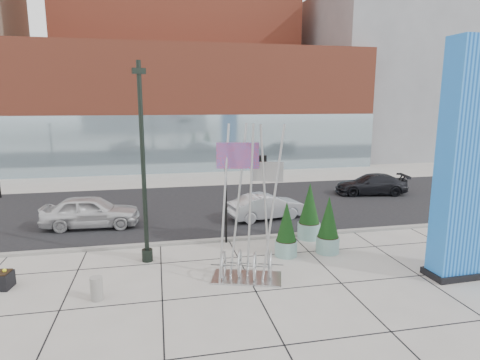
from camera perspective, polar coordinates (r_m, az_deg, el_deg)
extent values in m
plane|color=#9E9991|center=(14.26, -2.74, -14.18)|extent=(160.00, 160.00, 0.00)
cube|color=black|center=(23.63, -6.56, -3.91)|extent=(80.00, 12.00, 0.02)
cube|color=gray|center=(17.91, -4.77, -8.63)|extent=(80.00, 0.30, 0.12)
cube|color=#A54730|center=(39.87, -7.56, 10.10)|extent=(34.00, 10.00, 11.00)
cube|color=#8CA5B2|center=(35.26, -6.85, 5.13)|extent=(34.00, 0.60, 5.00)
cube|color=slate|center=(52.86, 20.85, 13.49)|extent=(20.00, 18.00, 18.00)
cube|color=#0B46AE|center=(15.64, 30.12, 2.20)|extent=(2.30, 0.99, 8.15)
cube|color=black|center=(16.61, 28.78, -11.42)|extent=(2.48, 1.18, 0.23)
cylinder|color=black|center=(15.30, -13.61, 2.05)|extent=(0.17, 0.17, 7.53)
cylinder|color=black|center=(16.21, -13.04, -10.37)|extent=(0.41, 0.41, 0.47)
cube|color=black|center=(15.16, -14.20, 14.81)|extent=(0.51, 0.32, 0.21)
cube|color=#B6B8BB|center=(14.42, 1.01, -13.73)|extent=(2.63, 1.85, 0.06)
cylinder|color=#B6B8BB|center=(13.17, -1.97, -3.77)|extent=(0.10, 0.10, 5.42)
cylinder|color=#B6B8BB|center=(13.61, -0.45, -3.28)|extent=(0.10, 0.10, 5.42)
cylinder|color=#B6B8BB|center=(13.44, 1.60, -3.47)|extent=(0.10, 0.10, 5.42)
cylinder|color=#B6B8BB|center=(13.86, 3.25, -3.03)|extent=(0.10, 0.10, 5.42)
cylinder|color=#B6B8BB|center=(13.48, 4.90, -3.46)|extent=(0.10, 0.10, 5.42)
torus|color=#B6B8BB|center=(13.98, -2.22, -12.38)|extent=(0.37, 0.96, 0.99)
torus|color=#B6B8BB|center=(14.26, -0.17, -11.87)|extent=(0.37, 0.96, 0.99)
torus|color=#B6B8BB|center=(14.18, 2.20, -12.02)|extent=(0.37, 0.96, 0.99)
torus|color=#B6B8BB|center=(14.50, 4.11, -11.50)|extent=(0.37, 0.96, 0.99)
cube|color=red|center=(13.14, -0.32, 3.43)|extent=(1.39, 0.38, 0.87)
cube|color=#B6B8BB|center=(13.55, 3.64, 1.32)|extent=(1.02, 0.47, 0.65)
cylinder|color=gray|center=(13.65, -19.72, -14.32)|extent=(0.39, 0.39, 0.75)
cylinder|color=black|center=(17.30, -2.02, -2.88)|extent=(0.09, 0.09, 3.83)
cube|color=black|center=(17.12, 0.66, 2.89)|extent=(1.79, 0.72, 0.46)
cube|color=#19D833|center=(16.95, -0.48, 2.81)|extent=(0.61, 0.21, 0.32)
cylinder|color=#82AFA8|center=(18.53, 9.74, -7.10)|extent=(1.02, 1.02, 0.72)
cylinder|color=black|center=(18.42, 9.78, -6.04)|extent=(0.94, 0.94, 0.06)
cone|color=black|center=(18.17, 9.87, -3.27)|extent=(0.92, 0.92, 1.84)
cylinder|color=#82AFA8|center=(17.01, 12.34, -8.95)|extent=(0.95, 0.95, 0.66)
cylinder|color=black|center=(16.91, 12.38, -7.90)|extent=(0.87, 0.87, 0.06)
cone|color=black|center=(16.65, 12.50, -5.13)|extent=(0.85, 0.85, 1.70)
cylinder|color=#82AFA8|center=(16.40, 6.55, -9.60)|extent=(0.90, 0.90, 0.63)
cylinder|color=black|center=(16.29, 6.57, -8.56)|extent=(0.82, 0.82, 0.05)
cone|color=black|center=(16.04, 6.64, -5.85)|extent=(0.81, 0.81, 1.61)
imported|color=silver|center=(21.02, -20.42, -4.25)|extent=(4.71, 2.12, 1.57)
imported|color=#B8B9C0|center=(21.17, 3.81, -3.80)|extent=(4.22, 2.14, 1.33)
imported|color=black|center=(28.09, 18.14, -0.60)|extent=(4.91, 2.64, 1.35)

